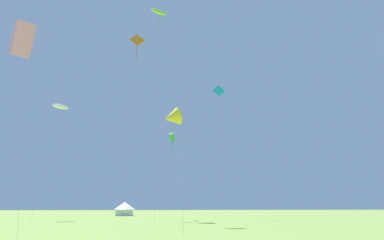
# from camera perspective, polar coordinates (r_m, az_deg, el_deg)

# --- Properties ---
(kite_orange_diamond) EXTENTS (3.57, 2.69, 34.43)m
(kite_orange_diamond) POSITION_cam_1_polar(r_m,az_deg,el_deg) (67.60, -9.24, 12.76)
(kite_orange_diamond) COLOR orange
(kite_orange_diamond) RESTS_ON ground
(kite_cyan_diamond) EXTENTS (2.88, 0.88, 24.19)m
(kite_cyan_diamond) POSITION_cam_1_polar(r_m,az_deg,el_deg) (63.86, 4.53, 4.66)
(kite_cyan_diamond) COLOR #1EB7CC
(kite_cyan_diamond) RESTS_ON ground
(kite_white_parafoil) EXTENTS (3.82, 2.77, 18.65)m
(kite_white_parafoil) POSITION_cam_1_polar(r_m,az_deg,el_deg) (61.12, -21.22, 2.09)
(kite_white_parafoil) COLOR white
(kite_white_parafoil) RESTS_ON ground
(kite_pink_box) EXTENTS (2.78, 2.46, 15.44)m
(kite_pink_box) POSITION_cam_1_polar(r_m,az_deg,el_deg) (28.94, -26.63, 11.99)
(kite_pink_box) COLOR pink
(kite_pink_box) RESTS_ON ground
(kite_lime_parafoil) EXTENTS (2.87, 2.18, 31.20)m
(kite_lime_parafoil) POSITION_cam_1_polar(r_m,az_deg,el_deg) (54.43, -5.60, 17.50)
(kite_lime_parafoil) COLOR #99DB2D
(kite_lime_parafoil) RESTS_ON ground
(kite_green_box) EXTENTS (2.38, 2.46, 13.83)m
(kite_green_box) POSITION_cam_1_polar(r_m,az_deg,el_deg) (56.53, -3.41, -2.97)
(kite_green_box) COLOR green
(kite_green_box) RESTS_ON ground
(kite_yellow_delta) EXTENTS (3.36, 3.48, 16.48)m
(kite_yellow_delta) POSITION_cam_1_polar(r_m,az_deg,el_deg) (51.03, -3.44, 0.38)
(kite_yellow_delta) COLOR yellow
(kite_yellow_delta) RESTS_ON ground
(festival_tent_left) EXTENTS (4.52, 4.52, 2.94)m
(festival_tent_left) POSITION_cam_1_polar(r_m,az_deg,el_deg) (77.59, -11.23, -14.30)
(festival_tent_left) COLOR white
(festival_tent_left) RESTS_ON ground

